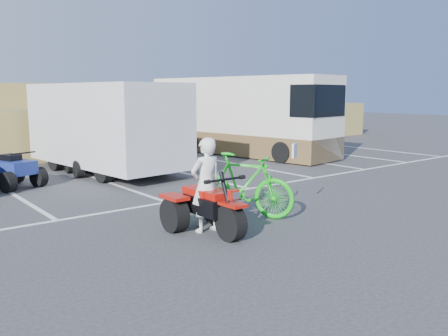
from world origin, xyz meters
TOP-DOWN VIEW (x-y plane):
  - ground at (0.00, 0.00)m, footprint 100.00×100.00m
  - parking_stripes at (0.87, 4.07)m, footprint 28.00×5.16m
  - grass_embankment at (0.00, 15.48)m, footprint 40.00×8.50m
  - red_trike_atv at (-0.69, -0.31)m, footprint 1.34×1.78m
  - rider at (-0.69, -0.16)m, footprint 0.67×0.44m
  - green_dirt_bike at (0.61, 0.27)m, footprint 1.67×2.33m
  - cargo_trailer at (0.77, 7.48)m, footprint 3.18×6.56m
  - rv_motorhome at (7.56, 8.61)m, footprint 3.52×9.32m
  - quad_atv_blue at (-2.45, 6.73)m, footprint 1.67×1.92m
  - quad_atv_green at (0.14, 7.50)m, footprint 1.36×1.71m

SIDE VIEW (x-z plane):
  - ground at x=0.00m, z-range 0.00..0.00m
  - red_trike_atv at x=-0.69m, z-range -0.58..0.58m
  - quad_atv_blue at x=-2.45m, z-range -0.53..0.53m
  - quad_atv_green at x=0.14m, z-range -0.52..0.52m
  - parking_stripes at x=0.87m, z-range 0.00..0.01m
  - green_dirt_bike at x=0.61m, z-range 0.00..1.38m
  - rider at x=-0.69m, z-range 0.00..1.83m
  - rv_motorhome at x=7.56m, z-range -0.21..3.05m
  - grass_embankment at x=0.00m, z-range -0.13..2.97m
  - cargo_trailer at x=0.77m, z-range 0.12..3.07m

